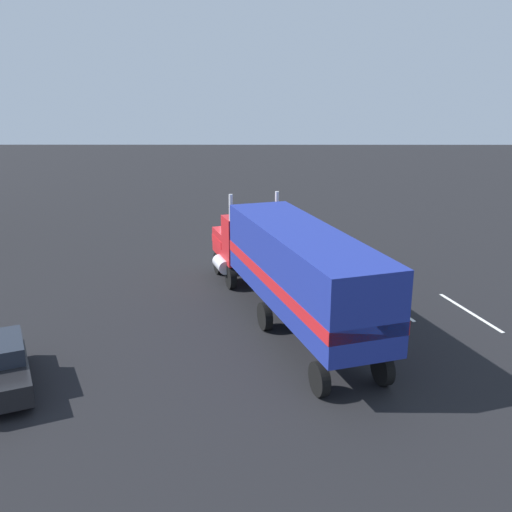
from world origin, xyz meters
The scene contains 7 objects.
ground_plane centered at (0.00, 0.00, 0.00)m, with size 120.00×120.00×0.00m, color black.
lane_stripe_near centered at (-0.63, -3.50, 0.01)m, with size 4.40×0.16×0.01m, color silver.
lane_stripe_mid centered at (-4.44, -6.31, 0.01)m, with size 4.40×0.16×0.01m, color silver.
lane_stripe_far centered at (-5.49, -9.59, 0.01)m, with size 4.40×0.16×0.01m, color silver.
semi_truck centered at (-6.83, -1.93, 2.52)m, with size 14.21×6.84×4.50m.
person_bystander centered at (-3.19, -3.30, 0.89)m, with size 0.43×0.48×1.63m.
motorcycle centered at (-5.40, -6.06, 0.48)m, with size 1.96×0.97×1.12m.
Camera 1 is at (-28.51, -0.64, 9.44)m, focal length 41.20 mm.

